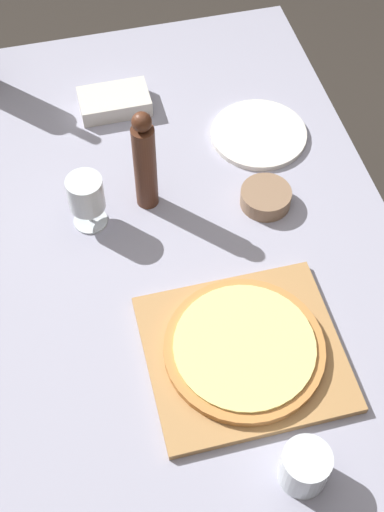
{
  "coord_description": "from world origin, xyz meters",
  "views": [
    {
      "loc": [
        -0.22,
        -0.89,
        2.0
      ],
      "look_at": [
        -0.0,
        -0.04,
        0.78
      ],
      "focal_mm": 50.0,
      "sensor_mm": 36.0,
      "label": 1
    }
  ],
  "objects_px": {
    "pepper_mill": "(145,162)",
    "wine_glass": "(86,195)",
    "small_bowl": "(266,197)",
    "pizza": "(244,348)"
  },
  "relations": [
    {
      "from": "pepper_mill",
      "to": "wine_glass",
      "type": "height_order",
      "value": "pepper_mill"
    },
    {
      "from": "pizza",
      "to": "wine_glass",
      "type": "distance_m",
      "value": 0.48
    },
    {
      "from": "pepper_mill",
      "to": "wine_glass",
      "type": "xyz_separation_m",
      "value": [
        -0.14,
        -0.03,
        -0.04
      ]
    },
    {
      "from": "wine_glass",
      "to": "small_bowl",
      "type": "bearing_deg",
      "value": -6.25
    },
    {
      "from": "pepper_mill",
      "to": "pizza",
      "type": "bearing_deg",
      "value": -76.79
    },
    {
      "from": "pizza",
      "to": "wine_glass",
      "type": "height_order",
      "value": "wine_glass"
    },
    {
      "from": "pizza",
      "to": "wine_glass",
      "type": "relative_size",
      "value": 2.33
    },
    {
      "from": "pepper_mill",
      "to": "small_bowl",
      "type": "bearing_deg",
      "value": -15.24
    },
    {
      "from": "small_bowl",
      "to": "wine_glass",
      "type": "bearing_deg",
      "value": 173.75
    },
    {
      "from": "pizza",
      "to": "wine_glass",
      "type": "xyz_separation_m",
      "value": [
        -0.24,
        0.41,
        0.06
      ]
    }
  ]
}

